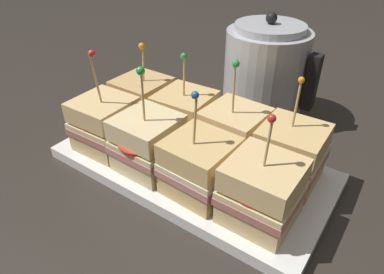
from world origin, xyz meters
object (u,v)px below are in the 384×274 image
(sandwich_front_far_left, at_px, (105,124))
(sandwich_back_far_right, at_px, (290,154))
(sandwich_front_far_right, at_px, (262,192))
(serving_platter, at_px, (192,165))
(sandwich_front_center_right, at_px, (200,166))
(sandwich_back_center_left, at_px, (185,117))
(sandwich_front_center_left, at_px, (148,143))
(sandwich_back_center_right, at_px, (234,135))
(kettle_steel, at_px, (265,73))
(sandwich_back_far_left, at_px, (143,102))

(sandwich_front_far_left, xyz_separation_m, sandwich_back_far_right, (0.27, 0.09, -0.00))
(sandwich_front_far_right, bearing_deg, sandwich_back_far_right, 90.58)
(serving_platter, relative_size, sandwich_front_far_right, 2.81)
(sandwich_front_center_right, xyz_separation_m, sandwich_back_center_left, (-0.09, 0.09, 0.00))
(sandwich_front_center_left, distance_m, sandwich_back_center_left, 0.09)
(serving_platter, relative_size, sandwich_back_far_right, 2.72)
(serving_platter, distance_m, sandwich_back_center_right, 0.08)
(serving_platter, relative_size, sandwich_back_center_left, 2.77)
(serving_platter, xyz_separation_m, sandwich_back_far_right, (0.14, 0.05, 0.05))
(sandwich_back_center_left, xyz_separation_m, kettle_steel, (0.06, 0.18, 0.03))
(sandwich_front_center_left, bearing_deg, sandwich_back_far_left, 135.00)
(sandwich_back_center_right, bearing_deg, sandwich_front_far_right, -45.69)
(sandwich_front_center_right, bearing_deg, sandwich_front_far_right, -0.35)
(sandwich_front_center_right, xyz_separation_m, sandwich_back_far_left, (-0.18, 0.09, 0.00))
(sandwich_back_far_left, bearing_deg, sandwich_back_far_right, 0.09)
(sandwich_front_far_left, distance_m, sandwich_back_far_right, 0.29)
(sandwich_back_far_right, bearing_deg, kettle_steel, 124.84)
(sandwich_back_far_left, relative_size, sandwich_back_far_right, 0.96)
(serving_platter, height_order, sandwich_front_center_left, sandwich_front_center_left)
(sandwich_back_far_left, bearing_deg, sandwich_front_far_right, -18.64)
(sandwich_front_center_left, xyz_separation_m, sandwich_back_far_left, (-0.09, 0.09, -0.00))
(serving_platter, bearing_deg, sandwich_front_center_left, -133.81)
(sandwich_front_center_left, height_order, sandwich_front_far_right, sandwich_front_center_left)
(sandwich_front_center_left, bearing_deg, sandwich_front_far_right, 0.09)
(sandwich_front_far_left, height_order, sandwich_back_far_right, sandwich_front_far_left)
(sandwich_front_far_left, distance_m, sandwich_back_far_left, 0.09)
(sandwich_back_center_right, bearing_deg, kettle_steel, 101.39)
(sandwich_front_center_right, height_order, sandwich_back_far_right, sandwich_back_far_right)
(sandwich_back_far_left, bearing_deg, sandwich_back_center_left, -1.14)
(sandwich_front_center_left, xyz_separation_m, sandwich_back_far_right, (0.18, 0.09, -0.00))
(kettle_steel, bearing_deg, sandwich_back_far_left, -129.85)
(sandwich_front_far_right, relative_size, sandwich_back_center_left, 0.99)
(sandwich_front_far_left, bearing_deg, serving_platter, 18.85)
(sandwich_back_center_left, bearing_deg, serving_platter, -44.18)
(sandwich_front_far_right, distance_m, sandwich_back_far_left, 0.29)
(sandwich_front_far_left, distance_m, sandwich_front_center_right, 0.18)
(sandwich_front_center_right, height_order, sandwich_back_far_left, sandwich_front_center_right)
(sandwich_back_far_left, distance_m, sandwich_back_center_left, 0.09)
(sandwich_front_center_right, height_order, sandwich_back_center_left, same)
(sandwich_front_center_right, bearing_deg, kettle_steel, 97.27)
(sandwich_back_center_left, bearing_deg, sandwich_back_far_right, 0.74)
(sandwich_back_center_right, relative_size, sandwich_back_far_right, 1.05)
(sandwich_front_center_right, distance_m, sandwich_back_far_right, 0.13)
(sandwich_front_center_left, xyz_separation_m, sandwich_back_center_left, (0.00, 0.09, -0.00))
(serving_platter, bearing_deg, kettle_steel, 87.23)
(sandwich_back_center_right, height_order, kettle_steel, kettle_steel)
(sandwich_front_far_left, bearing_deg, kettle_steel, 61.45)
(sandwich_back_far_right, bearing_deg, sandwich_back_center_right, -178.62)
(sandwich_front_far_right, height_order, kettle_steel, kettle_steel)
(serving_platter, relative_size, sandwich_front_center_left, 2.60)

